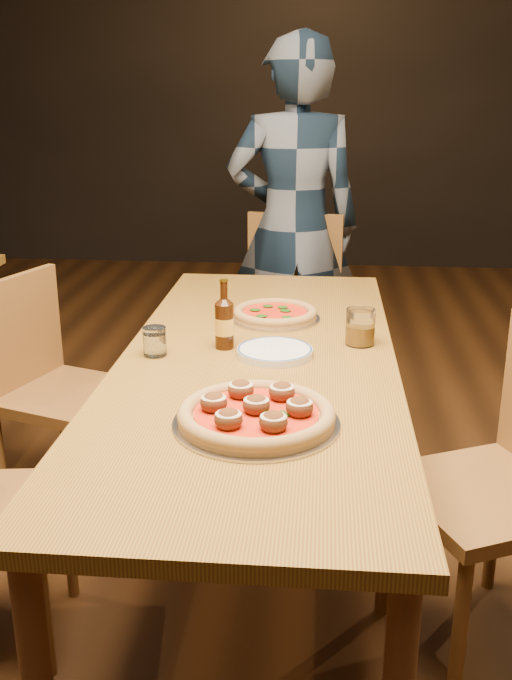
# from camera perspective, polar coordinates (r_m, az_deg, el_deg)

# --- Properties ---
(ground) EXTENTS (9.00, 9.00, 0.00)m
(ground) POSITION_cam_1_polar(r_m,az_deg,el_deg) (2.55, 0.11, -17.34)
(ground) COLOR black
(table_main) EXTENTS (0.80, 2.00, 0.75)m
(table_main) POSITION_cam_1_polar(r_m,az_deg,el_deg) (2.22, 0.12, -3.05)
(table_main) COLOR brown
(table_main) RESTS_ON ground
(chair_main_sw) EXTENTS (0.54, 0.54, 0.90)m
(chair_main_sw) POSITION_cam_1_polar(r_m,az_deg,el_deg) (2.80, -13.96, -3.94)
(chair_main_sw) COLOR brown
(chair_main_sw) RESTS_ON ground
(chair_main_e) EXTENTS (0.59, 0.59, 0.95)m
(chair_main_e) POSITION_cam_1_polar(r_m,az_deg,el_deg) (2.14, 17.04, -10.91)
(chair_main_e) COLOR brown
(chair_main_e) RESTS_ON ground
(chair_end) EXTENTS (0.50, 0.50, 0.97)m
(chair_end) POSITION_cam_1_polar(r_m,az_deg,el_deg) (3.51, 2.35, 1.80)
(chair_end) COLOR brown
(chair_end) RESTS_ON ground
(pizza_meatball) EXTENTS (0.39, 0.39, 0.07)m
(pizza_meatball) POSITION_cam_1_polar(r_m,az_deg,el_deg) (1.76, 0.02, -5.59)
(pizza_meatball) COLOR #B7B7BF
(pizza_meatball) RESTS_ON table_main
(pizza_margherita) EXTENTS (0.30, 0.30, 0.04)m
(pizza_margherita) POSITION_cam_1_polar(r_m,az_deg,el_deg) (2.55, 1.45, 1.99)
(pizza_margherita) COLOR #B7B7BF
(pizza_margherita) RESTS_ON table_main
(plate_stack) EXTENTS (0.22, 0.22, 0.02)m
(plate_stack) POSITION_cam_1_polar(r_m,az_deg,el_deg) (2.21, 1.43, -0.91)
(plate_stack) COLOR white
(plate_stack) RESTS_ON table_main
(beer_bottle) EXTENTS (0.06, 0.06, 0.21)m
(beer_bottle) POSITION_cam_1_polar(r_m,az_deg,el_deg) (2.26, -2.40, 1.19)
(beer_bottle) COLOR black
(beer_bottle) RESTS_ON table_main
(water_glass) EXTENTS (0.07, 0.07, 0.09)m
(water_glass) POSITION_cam_1_polar(r_m,az_deg,el_deg) (2.22, -7.63, -0.10)
(water_glass) COLOR white
(water_glass) RESTS_ON table_main
(amber_glass) EXTENTS (0.09, 0.09, 0.11)m
(amber_glass) POSITION_cam_1_polar(r_m,az_deg,el_deg) (2.31, 7.86, 0.99)
(amber_glass) COLOR #995E11
(amber_glass) RESTS_ON table_main
(diner) EXTENTS (0.67, 0.48, 1.73)m
(diner) POSITION_cam_1_polar(r_m,az_deg,el_deg) (3.60, 2.86, 8.46)
(diner) COLOR black
(diner) RESTS_ON ground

